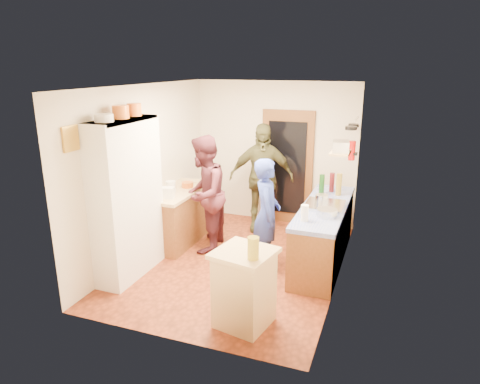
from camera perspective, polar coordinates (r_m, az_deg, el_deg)
The scene contains 44 objects.
floor at distance 6.55m, azimuth -0.44°, elevation -9.46°, with size 3.00×4.00×0.02m, color brown.
ceiling at distance 5.88m, azimuth -0.50°, elevation 14.07°, with size 3.00×4.00×0.02m, color silver.
wall_back at distance 7.95m, azimuth 4.67°, elevation 5.21°, with size 3.00×0.02×2.60m, color beige.
wall_front at distance 4.36m, azimuth -9.85°, elevation -4.84°, with size 3.00×0.02×2.60m, color beige.
wall_left at distance 6.75m, azimuth -12.56°, elevation 2.78°, with size 0.02×4.00×2.60m, color beige.
wall_right at distance 5.75m, azimuth 13.75°, elevation 0.26°, with size 0.02×4.00×2.60m, color beige.
door_frame at distance 7.91m, azimuth 6.29°, elevation 3.24°, with size 0.95×0.06×2.10m, color brown.
door_glass at distance 7.87m, azimuth 6.23°, elevation 3.18°, with size 0.70×0.02×1.70m, color black.
hutch_body at distance 6.06m, azimuth -14.79°, elevation -0.96°, with size 0.40×1.20×2.20m, color white.
hutch_top_shelf at distance 5.83m, azimuth -15.58°, elevation 9.20°, with size 0.40×1.14×0.04m, color white.
plate_stack at distance 5.55m, azimuth -17.70°, elevation 9.38°, with size 0.23×0.23×0.10m, color white.
orange_pot_a at distance 5.82m, azimuth -15.63°, elevation 10.23°, with size 0.21×0.21×0.17m, color orange.
orange_pot_b at distance 6.08m, azimuth -13.92°, elevation 10.61°, with size 0.19×0.19×0.17m, color orange.
left_counter_base at distance 7.22m, azimuth -8.14°, elevation -3.33°, with size 0.60×1.40×0.85m, color brown.
left_counter_top at distance 7.08m, azimuth -8.28°, elevation 0.09°, with size 0.64×1.44×0.05m, color #DAB485.
toaster at distance 6.66m, azimuth -9.72°, elevation -0.07°, with size 0.22×0.15×0.17m, color white.
kettle at distance 6.96m, azimuth -9.21°, elevation 0.73°, with size 0.16×0.16×0.18m, color white.
orange_bowl at distance 7.19m, azimuth -7.02°, elevation 0.97°, with size 0.20×0.20×0.09m, color orange.
chopping_board at distance 7.53m, azimuth -6.22°, elevation 1.47°, with size 0.30×0.22×0.03m, color #DAB485.
right_counter_base at distance 6.55m, azimuth 11.06°, elevation -5.70°, with size 0.60×2.20×0.84m, color brown.
right_counter_top at distance 6.39m, azimuth 11.28°, elevation -1.96°, with size 0.62×2.22×0.06m, color #152FBA.
hob at distance 6.32m, azimuth 11.21°, elevation -1.70°, with size 0.55×0.58×0.04m, color silver.
pot_on_hob at distance 6.32m, azimuth 10.85°, elevation -0.90°, with size 0.19×0.19×0.12m, color silver.
bottle_a at distance 6.85m, azimuth 10.84°, elevation 1.01°, with size 0.08×0.08×0.32m, color #143F14.
bottle_b at distance 7.02m, azimuth 12.15°, elevation 1.26°, with size 0.08×0.08×0.31m, color #591419.
bottle_c at distance 6.85m, azimuth 13.05°, elevation 1.00°, with size 0.09×0.09×0.35m, color olive.
paper_towel at distance 5.66m, azimuth 8.62°, elevation -2.79°, with size 0.10×0.10×0.22m, color white.
mixing_bowl at distance 5.89m, azimuth 11.51°, elevation -2.74°, with size 0.28×0.28×0.11m, color silver.
island_base at distance 4.96m, azimuth 0.57°, elevation -12.93°, with size 0.55×0.55×0.86m, color #DAB485.
island_top at distance 4.75m, azimuth 0.58°, elevation -8.16°, with size 0.62×0.62×0.05m, color #DAB485.
cutting_board at distance 4.81m, azimuth 0.38°, elevation -7.70°, with size 0.35×0.28×0.02m, color white.
oil_jar at distance 4.51m, azimuth 1.78°, elevation -7.50°, with size 0.12×0.12×0.25m, color #AD9E2D.
pan_rail at distance 7.10m, azimuth 15.29°, elevation 9.42°, with size 0.02×0.02×0.65m, color silver.
pan_hang_a at distance 6.95m, azimuth 14.57°, elevation 8.25°, with size 0.18×0.18×0.05m, color black.
pan_hang_b at distance 7.15m, azimuth 14.73°, elevation 8.30°, with size 0.16×0.16×0.05m, color black.
pan_hang_c at distance 7.35m, azimuth 14.90°, elevation 8.58°, with size 0.17×0.17×0.05m, color black.
wall_shelf at distance 6.11m, azimuth 13.22°, elevation 5.12°, with size 0.26×0.42×0.03m, color #DAB485.
radio at distance 6.09m, azimuth 13.28°, elevation 5.95°, with size 0.22×0.30×0.15m, color silver.
ext_bracket at distance 7.37m, azimuth 15.14°, elevation 4.94°, with size 0.06×0.10×0.04m, color black.
fire_extinguisher at distance 7.36m, azimuth 14.70°, elevation 5.37°, with size 0.11×0.11×0.32m, color red.
picture_frame at distance 5.38m, azimuth -21.68°, elevation 6.64°, with size 0.03×0.25×0.30m, color gold.
person_hob at distance 6.13m, azimuth 3.88°, elevation -3.03°, with size 0.59×0.39×1.63m, color #2A3CA0.
person_left at distance 6.75m, azimuth -4.45°, elevation -0.19°, with size 0.90×0.70×1.85m, color #481D26.
person_back at distance 7.51m, azimuth 2.99°, elevation 1.89°, with size 1.13×0.47×1.92m, color #403F23.
Camera 1 is at (2.07, -5.50, 2.89)m, focal length 32.00 mm.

